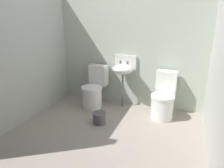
# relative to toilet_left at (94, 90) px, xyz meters

# --- Properties ---
(ground_plane) EXTENTS (3.23, 2.94, 0.08)m
(ground_plane) POSITION_rel_toilet_left_xyz_m (0.60, -0.92, -0.36)
(ground_plane) COLOR gray
(wall_back) EXTENTS (3.23, 0.10, 2.16)m
(wall_back) POSITION_rel_toilet_left_xyz_m (0.60, 0.40, 0.76)
(wall_back) COLOR #AEBBA8
(wall_back) RESTS_ON ground
(wall_left) EXTENTS (0.10, 2.74, 2.16)m
(wall_left) POSITION_rel_toilet_left_xyz_m (-0.87, -0.82, 0.76)
(wall_left) COLOR #AFB5AD
(wall_left) RESTS_ON ground
(wall_right) EXTENTS (0.10, 2.74, 2.16)m
(wall_right) POSITION_rel_toilet_left_xyz_m (2.06, -0.82, 0.76)
(wall_right) COLOR #B5B5AF
(wall_right) RESTS_ON ground
(toilet_left) EXTENTS (0.42, 0.61, 0.78)m
(toilet_left) POSITION_rel_toilet_left_xyz_m (0.00, 0.00, 0.00)
(toilet_left) COLOR white
(toilet_left) RESTS_ON ground
(toilet_right) EXTENTS (0.42, 0.61, 0.78)m
(toilet_right) POSITION_rel_toilet_left_xyz_m (1.33, 0.00, 0.00)
(toilet_right) COLOR white
(toilet_right) RESTS_ON ground
(sink) EXTENTS (0.42, 0.35, 0.99)m
(sink) POSITION_rel_toilet_left_xyz_m (0.53, 0.19, 0.43)
(sink) COLOR #56505A
(sink) RESTS_ON ground
(bucket) EXTENTS (0.23, 0.23, 0.19)m
(bucket) POSITION_rel_toilet_left_xyz_m (0.38, -0.63, -0.22)
(bucket) COLOR #56505A
(bucket) RESTS_ON ground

